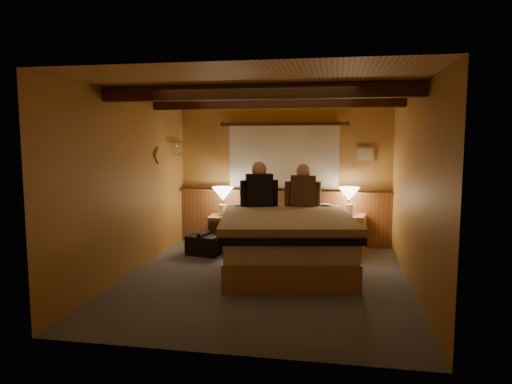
% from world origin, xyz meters
% --- Properties ---
extents(floor, '(4.20, 4.20, 0.00)m').
position_xyz_m(floor, '(0.00, 0.00, 0.00)').
color(floor, '#4B4F59').
rests_on(floor, ground).
extents(ceiling, '(4.20, 4.20, 0.00)m').
position_xyz_m(ceiling, '(0.00, 0.00, 2.40)').
color(ceiling, tan).
rests_on(ceiling, wall_back).
extents(wall_back, '(3.60, 0.00, 3.60)m').
position_xyz_m(wall_back, '(0.00, 2.10, 1.20)').
color(wall_back, '#B67C41').
rests_on(wall_back, floor).
extents(wall_left, '(0.00, 4.20, 4.20)m').
position_xyz_m(wall_left, '(-1.80, 0.00, 1.20)').
color(wall_left, '#B67C41').
rests_on(wall_left, floor).
extents(wall_right, '(0.00, 4.20, 4.20)m').
position_xyz_m(wall_right, '(1.80, 0.00, 1.20)').
color(wall_right, '#B67C41').
rests_on(wall_right, floor).
extents(wall_front, '(3.60, 0.00, 3.60)m').
position_xyz_m(wall_front, '(0.00, -2.10, 1.20)').
color(wall_front, '#B67C41').
rests_on(wall_front, floor).
extents(wainscot, '(3.60, 0.23, 0.94)m').
position_xyz_m(wainscot, '(0.00, 2.04, 0.49)').
color(wainscot, brown).
rests_on(wainscot, wall_back).
extents(curtain_window, '(2.18, 0.09, 1.11)m').
position_xyz_m(curtain_window, '(0.00, 2.03, 1.52)').
color(curtain_window, '#4A2B12').
rests_on(curtain_window, wall_back).
extents(ceiling_beams, '(3.60, 1.65, 0.16)m').
position_xyz_m(ceiling_beams, '(0.00, 0.15, 2.31)').
color(ceiling_beams, '#4A2B12').
rests_on(ceiling_beams, ceiling).
extents(coat_rail, '(0.05, 0.55, 0.24)m').
position_xyz_m(coat_rail, '(-1.72, 1.58, 1.67)').
color(coat_rail, silver).
rests_on(coat_rail, wall_left).
extents(framed_print, '(0.30, 0.04, 0.25)m').
position_xyz_m(framed_print, '(1.35, 2.08, 1.55)').
color(framed_print, tan).
rests_on(framed_print, wall_back).
extents(bed, '(2.06, 2.51, 0.77)m').
position_xyz_m(bed, '(0.21, 0.57, 0.40)').
color(bed, tan).
rests_on(bed, floor).
extents(nightstand_left, '(0.52, 0.48, 0.54)m').
position_xyz_m(nightstand_left, '(-0.92, 1.58, 0.27)').
color(nightstand_left, tan).
rests_on(nightstand_left, floor).
extents(nightstand_right, '(0.61, 0.56, 0.59)m').
position_xyz_m(nightstand_right, '(1.08, 1.73, 0.30)').
color(nightstand_right, tan).
rests_on(nightstand_right, floor).
extents(lamp_left, '(0.36, 0.36, 0.47)m').
position_xyz_m(lamp_left, '(-0.96, 1.63, 0.87)').
color(lamp_left, silver).
rests_on(lamp_left, nightstand_left).
extents(lamp_right, '(0.34, 0.34, 0.44)m').
position_xyz_m(lamp_right, '(1.09, 1.74, 0.90)').
color(lamp_right, silver).
rests_on(lamp_right, nightstand_right).
extents(person_left, '(0.57, 0.34, 0.72)m').
position_xyz_m(person_left, '(-0.29, 1.25, 1.05)').
color(person_left, black).
rests_on(person_left, bed).
extents(person_right, '(0.56, 0.25, 0.68)m').
position_xyz_m(person_right, '(0.38, 1.37, 1.03)').
color(person_right, '#4A301D').
rests_on(person_right, bed).
extents(duffel_bag, '(0.55, 0.40, 0.36)m').
position_xyz_m(duffel_bag, '(-1.13, 1.08, 0.16)').
color(duffel_bag, black).
rests_on(duffel_bag, floor).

